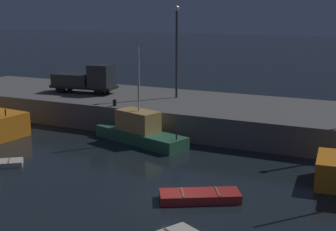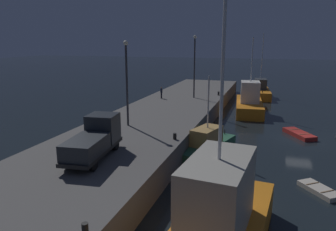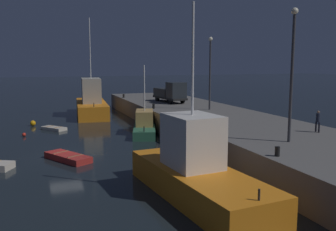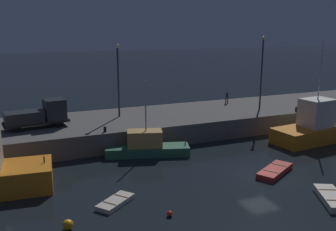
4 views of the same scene
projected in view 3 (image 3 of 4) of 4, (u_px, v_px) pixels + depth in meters
The scene contains 16 objects.
ground_plane at pixel (65, 156), 29.19m from camera, with size 320.00×320.00×0.00m, color black.
pier_quay at pixel (234, 131), 34.07m from camera, with size 60.97×10.38×2.08m.
fishing_trawler_red at pixel (197, 172), 20.20m from camera, with size 11.20×4.55×10.39m.
fishing_boat_blue at pixel (91, 103), 50.83m from camera, with size 12.87×4.97×12.98m.
fishing_boat_white at pixel (145, 125), 38.12m from camera, with size 7.98×4.27×6.95m.
dinghy_orange_near at pixel (68, 157), 27.86m from camera, with size 4.28×3.29×0.50m.
dinghy_red_small at pixel (54, 128), 40.24m from camera, with size 2.99×2.72×0.36m.
mooring_buoy_near at pixel (24, 135), 36.71m from camera, with size 0.37×0.37×0.37m, color red.
mooring_buoy_mid at pixel (33, 123), 42.70m from camera, with size 0.63×0.63×0.63m, color orange.
lamp_post_west at pixel (210, 68), 40.27m from camera, with size 0.44×0.44×7.82m.
lamp_post_east at pixel (292, 66), 23.84m from camera, with size 0.44×0.44×8.56m.
utility_truck at pixel (171, 93), 48.05m from camera, with size 6.26×2.72×2.65m.
dockworker at pixel (318, 120), 27.73m from camera, with size 0.43×0.31×1.62m.
bollard_west at pixel (154, 106), 41.74m from camera, with size 0.28×0.28×0.50m, color black.
bollard_central at pixel (124, 96), 54.31m from camera, with size 0.28×0.28×0.53m, color black.
bollard_east at pixel (277, 151), 20.77m from camera, with size 0.28×0.28×0.55m, color black.
Camera 3 is at (29.47, -2.12, 7.30)m, focal length 40.02 mm.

